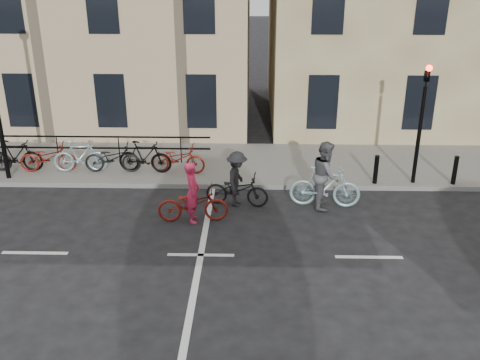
{
  "coord_description": "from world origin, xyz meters",
  "views": [
    {
      "loc": [
        1.22,
        -11.09,
        6.51
      ],
      "look_at": [
        0.89,
        2.08,
        1.1
      ],
      "focal_mm": 40.0,
      "sensor_mm": 36.0,
      "label": 1
    }
  ],
  "objects_px": {
    "cyclist_grey": "(325,181)",
    "cyclist_dark": "(237,185)",
    "cyclist_pink": "(193,201)",
    "traffic_light": "(422,110)"
  },
  "relations": [
    {
      "from": "cyclist_pink",
      "to": "cyclist_dark",
      "type": "bearing_deg",
      "value": -52.01
    },
    {
      "from": "cyclist_pink",
      "to": "traffic_light",
      "type": "bearing_deg",
      "value": -73.22
    },
    {
      "from": "cyclist_grey",
      "to": "cyclist_dark",
      "type": "distance_m",
      "value": 2.49
    },
    {
      "from": "cyclist_pink",
      "to": "cyclist_dark",
      "type": "distance_m",
      "value": 1.55
    },
    {
      "from": "cyclist_pink",
      "to": "cyclist_dark",
      "type": "xyz_separation_m",
      "value": [
        1.15,
        1.04,
        0.05
      ]
    },
    {
      "from": "traffic_light",
      "to": "cyclist_dark",
      "type": "distance_m",
      "value": 5.9
    },
    {
      "from": "cyclist_grey",
      "to": "cyclist_dark",
      "type": "height_order",
      "value": "cyclist_grey"
    },
    {
      "from": "traffic_light",
      "to": "cyclist_dark",
      "type": "bearing_deg",
      "value": -164.81
    },
    {
      "from": "cyclist_pink",
      "to": "cyclist_dark",
      "type": "height_order",
      "value": "cyclist_pink"
    },
    {
      "from": "traffic_light",
      "to": "cyclist_dark",
      "type": "height_order",
      "value": "traffic_light"
    }
  ]
}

